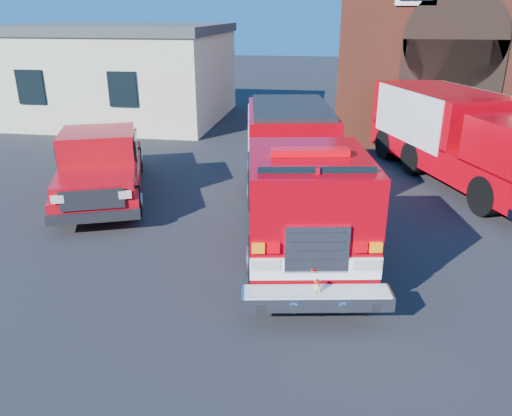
% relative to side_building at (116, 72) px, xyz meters
% --- Properties ---
extents(ground, '(100.00, 100.00, 0.00)m').
position_rel_side_building_xyz_m(ground, '(9.00, -13.00, -2.20)').
color(ground, black).
rests_on(ground, ground).
extents(parking_stripe_mid, '(0.12, 3.00, 0.01)m').
position_rel_side_building_xyz_m(parking_stripe_mid, '(15.50, -9.00, -2.20)').
color(parking_stripe_mid, yellow).
rests_on(parking_stripe_mid, ground).
extents(parking_stripe_far, '(0.12, 3.00, 0.01)m').
position_rel_side_building_xyz_m(parking_stripe_far, '(15.50, -6.00, -2.20)').
color(parking_stripe_far, yellow).
rests_on(parking_stripe_far, ground).
extents(side_building, '(10.20, 8.20, 4.35)m').
position_rel_side_building_xyz_m(side_building, '(0.00, 0.00, 0.00)').
color(side_building, beige).
rests_on(side_building, ground).
extents(fire_engine, '(3.74, 8.76, 2.61)m').
position_rel_side_building_xyz_m(fire_engine, '(9.60, -11.89, -0.85)').
color(fire_engine, black).
rests_on(fire_engine, ground).
extents(pickup_truck, '(4.04, 6.24, 1.92)m').
position_rel_side_building_xyz_m(pickup_truck, '(4.02, -10.57, -1.29)').
color(pickup_truck, black).
rests_on(pickup_truck, ground).
extents(secondary_truck, '(5.28, 8.35, 2.60)m').
position_rel_side_building_xyz_m(secondary_truck, '(14.32, -7.62, -0.79)').
color(secondary_truck, black).
rests_on(secondary_truck, ground).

